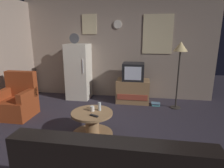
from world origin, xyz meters
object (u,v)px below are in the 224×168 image
tv_stand (133,91)px  fridge (79,71)px  armchair (18,101)px  remote_control (94,116)px  book_stack (156,104)px  coffee_table (92,124)px  crt_tv (133,72)px  mug_ceramic_white (92,109)px  wine_glass (100,106)px  standing_lamp (180,52)px

tv_stand → fridge: bearing=175.6°
fridge → tv_stand: size_ratio=2.11×
fridge → armchair: (-0.92, -1.42, -0.42)m
tv_stand → remote_control: bearing=-104.4°
tv_stand → book_stack: bearing=-17.4°
fridge → coffee_table: bearing=-65.7°
tv_stand → armchair: 2.75m
crt_tv → armchair: (-2.42, -1.30, -0.48)m
fridge → remote_control: 2.38m
fridge → armchair: fridge is taller
fridge → book_stack: size_ratio=8.22×
armchair → mug_ceramic_white: bearing=-15.9°
armchair → book_stack: armchair is taller
crt_tv → coffee_table: (-0.60, -1.87, -0.60)m
tv_stand → wine_glass: 1.86m
crt_tv → mug_ceramic_white: size_ratio=6.00×
fridge → crt_tv: size_ratio=3.28×
armchair → wine_glass: bearing=-13.8°
tv_stand → book_stack: 0.67m
wine_glass → tv_stand: bearing=74.6°
armchair → standing_lamp: bearing=16.6°
wine_glass → fridge: bearing=118.1°
wine_glass → remote_control: wine_glass is taller
fridge → crt_tv: (1.50, -0.12, 0.06)m
mug_ceramic_white → armchair: size_ratio=0.09×
crt_tv → armchair: 2.79m
crt_tv → coffee_table: bearing=-107.9°
fridge → book_stack: fridge is taller
fridge → standing_lamp: bearing=-8.5°
armchair → book_stack: 3.23m
tv_stand → coffee_table: tv_stand is taller
fridge → book_stack: bearing=-8.2°
armchair → remote_control: bearing=-21.1°
wine_glass → remote_control: (-0.03, -0.26, -0.06)m
crt_tv → mug_ceramic_white: (-0.61, -1.82, -0.33)m
fridge → remote_control: fridge is taller
mug_ceramic_white → standing_lamp: bearing=43.0°
fridge → coffee_table: 2.25m
armchair → tv_stand: bearing=28.3°
tv_stand → coffee_table: (-0.60, -1.87, -0.08)m
remote_control → coffee_table: bearing=138.4°
crt_tv → mug_ceramic_white: crt_tv is taller
wine_glass → book_stack: wine_glass is taller
mug_ceramic_white → book_stack: mug_ceramic_white is taller
armchair → book_stack: bearing=20.4°
mug_ceramic_white → coffee_table: bearing=-83.9°
coffee_table → mug_ceramic_white: size_ratio=8.00×
tv_stand → crt_tv: crt_tv is taller
tv_stand → mug_ceramic_white: size_ratio=9.33×
tv_stand → standing_lamp: size_ratio=0.53×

